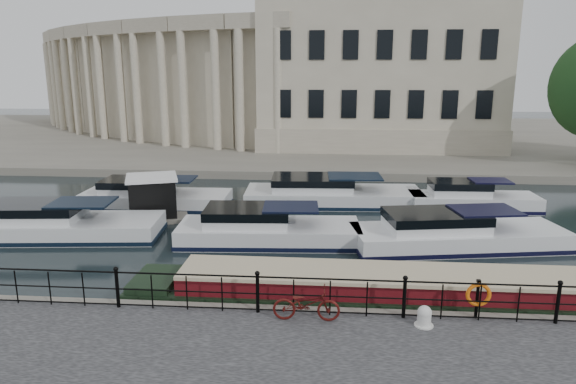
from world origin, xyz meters
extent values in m
plane|color=black|center=(0.00, 0.00, 0.00)|extent=(160.00, 160.00, 0.00)
cube|color=#6B665B|center=(0.00, 39.00, 0.28)|extent=(120.00, 42.00, 0.55)
cylinder|color=black|center=(-4.00, -2.25, 1.10)|extent=(0.10, 0.10, 1.10)
sphere|color=black|center=(-4.00, -2.25, 1.70)|extent=(0.14, 0.14, 0.14)
cylinder|color=black|center=(0.00, -2.25, 1.10)|extent=(0.10, 0.10, 1.10)
sphere|color=black|center=(0.00, -2.25, 1.70)|extent=(0.14, 0.14, 0.14)
cylinder|color=black|center=(4.00, -2.25, 1.10)|extent=(0.10, 0.10, 1.10)
sphere|color=black|center=(4.00, -2.25, 1.70)|extent=(0.14, 0.14, 0.14)
cylinder|color=black|center=(8.00, -2.25, 1.10)|extent=(0.10, 0.10, 1.10)
sphere|color=black|center=(8.00, -2.25, 1.70)|extent=(0.14, 0.14, 0.14)
cylinder|color=black|center=(0.00, -2.25, 1.60)|extent=(24.00, 0.05, 0.05)
cylinder|color=black|center=(0.00, -2.25, 1.10)|extent=(24.00, 0.04, 0.04)
cylinder|color=black|center=(0.00, -2.25, 0.63)|extent=(24.00, 0.04, 0.04)
cube|color=#ADA38C|center=(6.00, 33.00, 7.55)|extent=(20.00, 14.00, 14.00)
cube|color=#9E937F|center=(6.00, 33.00, 1.55)|extent=(20.30, 14.30, 2.00)
cube|color=#ADA38C|center=(-3.33, 29.02, 6.05)|extent=(5.73, 4.06, 11.00)
cube|color=#9E937F|center=(-3.76, 27.07, 10.95)|extent=(5.62, 2.73, 1.20)
cylinder|color=#ADA38C|center=(-2.28, 26.16, 5.45)|extent=(0.70, 0.70, 9.80)
cylinder|color=#ADA38C|center=(-5.49, 26.87, 5.45)|extent=(0.70, 0.70, 9.80)
cube|color=#ADA38C|center=(-8.29, 30.44, 6.05)|extent=(5.90, 4.56, 11.00)
cube|color=#9E937F|center=(-8.95, 28.56, 10.95)|extent=(5.62, 3.30, 1.20)
cylinder|color=#ADA38C|center=(-7.59, 27.47, 5.45)|extent=(0.70, 0.70, 9.80)
cylinder|color=#ADA38C|center=(-10.69, 28.56, 5.45)|extent=(0.70, 0.70, 9.80)
cube|color=#ADA38C|center=(-13.04, 32.44, 6.05)|extent=(5.99, 4.99, 11.00)
cube|color=#9E937F|center=(-13.92, 30.65, 10.95)|extent=(5.55, 3.83, 1.20)
cylinder|color=#ADA38C|center=(-12.70, 29.41, 5.45)|extent=(0.70, 0.70, 9.80)
cylinder|color=#ADA38C|center=(-15.65, 30.87, 5.45)|extent=(0.70, 0.70, 9.80)
cube|color=#ADA38C|center=(-17.52, 35.00, 6.05)|extent=(5.99, 5.36, 11.00)
cube|color=#9E937F|center=(-18.61, 33.33, 10.95)|extent=(5.40, 4.29, 1.20)
cylinder|color=#ADA38C|center=(-17.55, 31.95, 5.45)|extent=(0.70, 0.70, 9.80)
cylinder|color=#ADA38C|center=(-20.30, 33.75, 5.45)|extent=(0.70, 0.70, 9.80)
cube|color=#ADA38C|center=(-21.66, 38.07, 6.05)|extent=(5.91, 5.64, 11.00)
cube|color=#9E937F|center=(-22.94, 36.54, 10.95)|extent=(5.16, 4.70, 1.20)
cylinder|color=#ADA38C|center=(-22.05, 35.05, 5.45)|extent=(0.70, 0.70, 9.80)
cylinder|color=#ADA38C|center=(-24.57, 37.16, 5.45)|extent=(0.70, 0.70, 9.80)
cube|color=#ADA38C|center=(-25.40, 41.62, 6.05)|extent=(5.74, 5.85, 11.00)
cube|color=#9E937F|center=(-26.86, 40.25, 10.95)|extent=(4.86, 5.04, 1.20)
cylinder|color=#ADA38C|center=(-26.15, 38.67, 5.45)|extent=(0.70, 0.70, 9.80)
cylinder|color=#ADA38C|center=(-28.40, 41.06, 5.45)|extent=(0.70, 0.70, 9.80)
cube|color=#ADA38C|center=(-28.69, 45.59, 6.05)|extent=(5.49, 5.97, 11.00)
cube|color=#9E937F|center=(-30.30, 44.41, 10.95)|extent=(4.48, 5.30, 1.20)
cylinder|color=#ADA38C|center=(-29.79, 42.75, 5.45)|extent=(0.70, 0.70, 9.80)
cylinder|color=#ADA38C|center=(-31.73, 45.40, 5.45)|extent=(0.70, 0.70, 9.80)
cube|color=#ADA38C|center=(-31.48, 49.93, 6.05)|extent=(5.16, 6.00, 11.00)
cube|color=#9E937F|center=(-33.23, 48.95, 10.95)|extent=(4.04, 5.49, 1.20)
cylinder|color=#ADA38C|center=(-32.92, 47.24, 5.45)|extent=(0.70, 0.70, 9.80)
cylinder|color=#ADA38C|center=(-34.53, 50.10, 5.45)|extent=(0.70, 0.70, 9.80)
cube|color=#ADA38C|center=(-33.74, 54.56, 6.05)|extent=(4.76, 5.95, 11.00)
cube|color=#9E937F|center=(-35.58, 53.80, 10.95)|extent=(3.54, 5.60, 1.20)
cylinder|color=#ADA38C|center=(-35.48, 52.07, 5.45)|extent=(0.70, 0.70, 9.80)
cylinder|color=#ADA38C|center=(-36.74, 55.10, 5.45)|extent=(0.70, 0.70, 9.80)
imported|color=#480F0C|center=(1.37, -2.62, 1.02)|extent=(1.81, 0.66, 0.95)
cylinder|color=silver|center=(4.47, -2.68, 0.74)|extent=(0.36, 0.36, 0.38)
sphere|color=silver|center=(4.47, -2.68, 0.93)|extent=(0.38, 0.38, 0.38)
cylinder|color=silver|center=(4.47, -2.68, 0.57)|extent=(0.50, 0.50, 0.04)
cylinder|color=black|center=(5.96, -2.10, 1.08)|extent=(0.09, 0.09, 1.07)
cube|color=black|center=(5.96, -2.10, 1.62)|extent=(0.11, 0.11, 0.07)
torus|color=orange|center=(5.96, -2.18, 1.26)|extent=(0.68, 0.11, 0.68)
cube|color=black|center=(3.99, -0.60, 0.10)|extent=(16.46, 2.26, 0.99)
cube|color=#530B11|center=(3.99, -0.60, 0.75)|extent=(13.17, 1.92, 0.77)
cube|color=#BFAE8A|center=(3.99, -0.60, 1.15)|extent=(13.17, 1.98, 0.11)
cube|color=#6B665B|center=(-6.70, 8.52, 0.05)|extent=(3.98, 3.65, 0.27)
cube|color=black|center=(-6.70, 8.52, 1.10)|extent=(2.77, 2.77, 1.95)
cube|color=white|center=(-6.70, 8.52, 2.05)|extent=(3.05, 3.05, 0.13)
cube|color=silver|center=(-9.77, 5.33, 0.20)|extent=(8.84, 3.73, 1.20)
cube|color=black|center=(-9.77, 5.33, 0.12)|extent=(8.93, 3.76, 0.18)
cube|color=silver|center=(-10.80, 5.23, 1.05)|extent=(4.08, 2.75, 0.90)
cube|color=black|center=(-8.75, 5.43, 1.55)|extent=(2.77, 2.27, 0.08)
cube|color=silver|center=(-0.57, 5.36, 0.20)|extent=(7.78, 3.17, 1.20)
cube|color=black|center=(-0.57, 5.36, 0.12)|extent=(7.85, 3.21, 0.18)
cube|color=silver|center=(-1.49, 5.30, 1.05)|extent=(3.56, 2.44, 0.90)
cube|color=black|center=(0.34, 5.41, 1.55)|extent=(2.40, 2.05, 0.08)
cube|color=white|center=(7.28, 5.35, 0.20)|extent=(8.99, 4.18, 1.20)
cube|color=black|center=(7.28, 5.35, 0.12)|extent=(9.08, 4.23, 0.18)
cube|color=white|center=(6.26, 5.17, 1.05)|extent=(4.22, 2.89, 0.90)
cube|color=black|center=(8.31, 5.52, 1.55)|extent=(2.88, 2.34, 0.08)
cube|color=silver|center=(-7.27, 10.55, 0.20)|extent=(7.86, 2.84, 1.20)
cube|color=black|center=(-7.27, 10.55, 0.12)|extent=(7.94, 2.86, 0.18)
cube|color=silver|center=(-8.21, 10.54, 1.05)|extent=(3.55, 2.27, 0.90)
cube|color=black|center=(-6.33, 10.57, 1.55)|extent=(2.38, 1.93, 0.08)
cube|color=silver|center=(2.17, 12.04, 0.20)|extent=(9.61, 3.64, 1.20)
cube|color=black|center=(2.17, 12.04, 0.12)|extent=(9.71, 3.67, 0.18)
cube|color=silver|center=(1.03, 11.99, 1.05)|extent=(4.38, 2.83, 0.90)
cube|color=black|center=(3.30, 12.10, 1.55)|extent=(2.94, 2.38, 0.08)
cube|color=silver|center=(9.50, 11.46, 0.20)|extent=(6.56, 2.36, 1.20)
cube|color=black|center=(9.50, 11.46, 0.12)|extent=(6.63, 2.38, 0.18)
cube|color=silver|center=(8.72, 11.44, 1.05)|extent=(2.97, 1.87, 0.90)
cube|color=black|center=(10.28, 11.48, 1.55)|extent=(1.99, 1.58, 0.08)
camera|label=1|loc=(1.90, -15.28, 7.10)|focal=32.00mm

